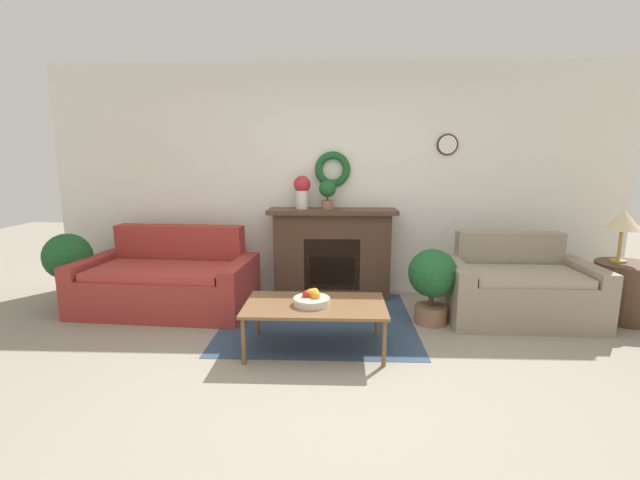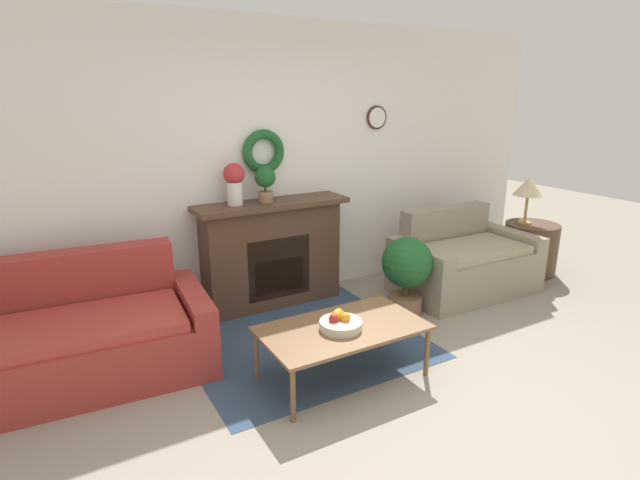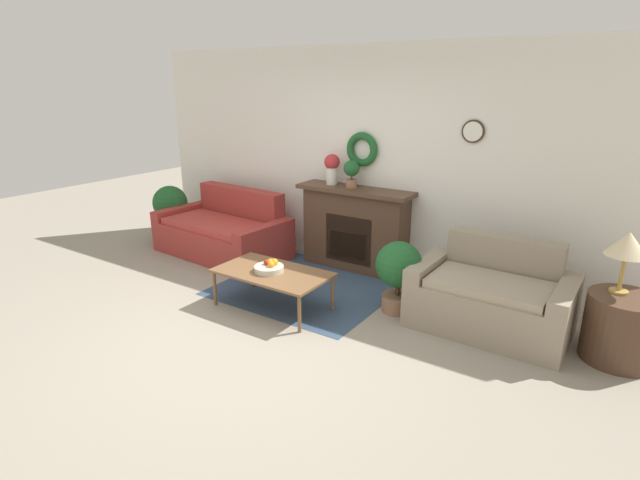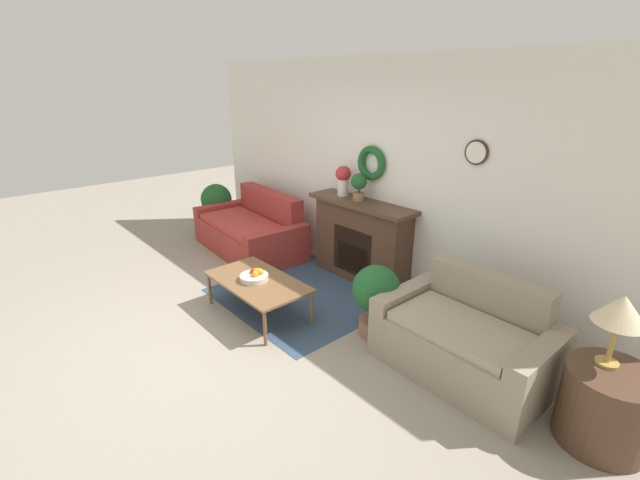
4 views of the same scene
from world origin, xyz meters
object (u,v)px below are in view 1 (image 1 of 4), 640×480
(fireplace, at_px, (332,253))
(side_table_by_loveseat, at_px, (625,291))
(couch_left, at_px, (169,281))
(fruit_bowl, at_px, (312,299))
(coffee_table, at_px, (315,307))
(table_lamp, at_px, (623,221))
(loveseat_right, at_px, (517,289))
(vase_on_mantel_left, at_px, (302,190))
(potted_plant_floor_by_loveseat, at_px, (432,279))
(potted_plant_on_mantel, at_px, (327,192))
(potted_plant_floor_by_couch, at_px, (68,261))

(fireplace, height_order, side_table_by_loveseat, fireplace)
(couch_left, xyz_separation_m, fruit_bowl, (1.62, -1.00, 0.15))
(coffee_table, xyz_separation_m, table_lamp, (3.02, 0.88, 0.63))
(fireplace, bearing_deg, couch_left, -164.45)
(loveseat_right, xyz_separation_m, side_table_by_loveseat, (1.08, 0.01, -0.01))
(fireplace, distance_m, couch_left, 1.85)
(fruit_bowl, relative_size, vase_on_mantel_left, 0.81)
(fireplace, height_order, loveseat_right, fireplace)
(couch_left, bearing_deg, table_lamp, 2.96)
(fruit_bowl, bearing_deg, fireplace, 84.09)
(fireplace, bearing_deg, fruit_bowl, -95.91)
(couch_left, height_order, loveseat_right, couch_left)
(side_table_by_loveseat, relative_size, vase_on_mantel_left, 1.58)
(coffee_table, relative_size, potted_plant_floor_by_loveseat, 1.58)
(vase_on_mantel_left, bearing_deg, fireplace, -0.91)
(fireplace, xyz_separation_m, potted_plant_floor_by_loveseat, (0.99, -0.84, -0.08))
(fruit_bowl, xyz_separation_m, potted_plant_on_mantel, (0.10, 1.48, 0.79))
(coffee_table, height_order, potted_plant_floor_by_loveseat, potted_plant_floor_by_loveseat)
(potted_plant_on_mantel, bearing_deg, potted_plant_floor_by_loveseat, -38.10)
(couch_left, relative_size, side_table_by_loveseat, 3.14)
(loveseat_right, relative_size, potted_plant_floor_by_loveseat, 1.94)
(coffee_table, relative_size, potted_plant_on_mantel, 3.57)
(potted_plant_on_mantel, bearing_deg, table_lamp, -11.19)
(potted_plant_floor_by_couch, bearing_deg, loveseat_right, -2.77)
(table_lamp, relative_size, potted_plant_floor_by_loveseat, 0.71)
(side_table_by_loveseat, height_order, vase_on_mantel_left, vase_on_mantel_left)
(fireplace, distance_m, fruit_bowl, 1.50)
(table_lamp, bearing_deg, fireplace, 168.33)
(couch_left, xyz_separation_m, potted_plant_floor_by_loveseat, (2.77, -0.34, 0.15))
(potted_plant_floor_by_couch, relative_size, potted_plant_floor_by_loveseat, 1.08)
(side_table_by_loveseat, distance_m, vase_on_mantel_left, 3.52)
(loveseat_right, xyz_separation_m, potted_plant_floor_by_couch, (-4.79, 0.23, 0.20))
(loveseat_right, relative_size, potted_plant_on_mantel, 4.37)
(couch_left, bearing_deg, loveseat_right, 1.44)
(loveseat_right, distance_m, potted_plant_floor_by_loveseat, 0.93)
(loveseat_right, bearing_deg, table_lamp, 5.18)
(side_table_by_loveseat, relative_size, potted_plant_floor_by_couch, 0.74)
(loveseat_right, height_order, potted_plant_floor_by_loveseat, loveseat_right)
(side_table_by_loveseat, bearing_deg, fireplace, 167.51)
(potted_plant_on_mantel, bearing_deg, vase_on_mantel_left, 176.09)
(potted_plant_on_mantel, xyz_separation_m, potted_plant_floor_by_couch, (-2.85, -0.43, -0.74))
(vase_on_mantel_left, relative_size, potted_plant_floor_by_couch, 0.47)
(vase_on_mantel_left, bearing_deg, potted_plant_floor_by_loveseat, -32.12)
(table_lamp, bearing_deg, potted_plant_on_mantel, 168.81)
(coffee_table, height_order, fruit_bowl, fruit_bowl)
(side_table_by_loveseat, distance_m, potted_plant_on_mantel, 3.24)
(potted_plant_on_mantel, height_order, potted_plant_floor_by_loveseat, potted_plant_on_mantel)
(potted_plant_on_mantel, relative_size, potted_plant_floor_by_couch, 0.41)
(coffee_table, relative_size, table_lamp, 2.22)
(fruit_bowl, xyz_separation_m, side_table_by_loveseat, (3.13, 0.84, -0.16))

